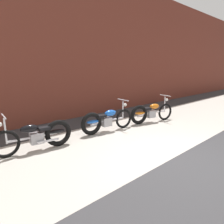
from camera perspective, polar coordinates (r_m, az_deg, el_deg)
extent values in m
plane|color=#38383A|center=(5.11, 16.42, -12.45)|extent=(80.00, 80.00, 0.00)
cube|color=#B2ADA3|center=(6.11, 2.13, -7.76)|extent=(36.00, 3.50, 0.01)
cube|color=brown|center=(8.58, -15.01, 17.92)|extent=(36.00, 0.50, 5.98)
torus|color=black|center=(5.45, -27.72, -7.97)|extent=(0.68, 0.16, 0.68)
torus|color=black|center=(5.73, -14.79, -5.69)|extent=(0.74, 0.22, 0.73)
cylinder|color=silver|center=(5.55, -21.10, -6.58)|extent=(1.23, 0.21, 0.06)
cube|color=#99999E|center=(5.58, -20.27, -6.84)|extent=(0.34, 0.26, 0.28)
ellipsoid|color=black|center=(5.46, -22.11, -4.32)|extent=(0.46, 0.24, 0.20)
ellipsoid|color=black|center=(5.70, -15.29, -5.20)|extent=(0.46, 0.23, 0.10)
cube|color=black|center=(5.57, -18.46, -4.38)|extent=(0.30, 0.23, 0.08)
cylinder|color=silver|center=(5.37, -27.63, -4.79)|extent=(0.05, 0.05, 0.62)
cylinder|color=silver|center=(5.28, -28.02, -1.05)|extent=(0.10, 0.58, 0.03)
sphere|color=white|center=(5.31, -28.89, -3.07)|extent=(0.11, 0.11, 0.11)
cylinder|color=silver|center=(5.53, -17.38, -7.68)|extent=(0.55, 0.13, 0.06)
torus|color=black|center=(7.18, 3.27, -1.86)|extent=(0.68, 0.16, 0.68)
torus|color=black|center=(6.46, -5.75, -3.29)|extent=(0.74, 0.22, 0.73)
cylinder|color=silver|center=(6.79, -1.00, -2.32)|extent=(1.23, 0.21, 0.06)
cube|color=#99999E|center=(6.76, -1.56, -2.75)|extent=(0.34, 0.26, 0.28)
ellipsoid|color=blue|center=(6.78, -0.45, -0.26)|extent=(0.46, 0.24, 0.20)
ellipsoid|color=blue|center=(6.47, -5.38, -2.71)|extent=(0.46, 0.23, 0.10)
cube|color=black|center=(6.60, -3.00, -1.16)|extent=(0.30, 0.23, 0.08)
cylinder|color=silver|center=(7.09, 3.05, 0.53)|extent=(0.05, 0.05, 0.62)
cylinder|color=silver|center=(7.02, 3.09, 3.40)|extent=(0.10, 0.58, 0.03)
sphere|color=white|center=(7.11, 3.70, 2.04)|extent=(0.11, 0.11, 0.11)
cylinder|color=silver|center=(6.78, -3.95, -3.43)|extent=(0.55, 0.13, 0.06)
torus|color=black|center=(8.53, 14.59, 0.05)|extent=(0.68, 0.24, 0.68)
torus|color=black|center=(7.70, 7.55, -0.77)|extent=(0.74, 0.30, 0.73)
cylinder|color=silver|center=(8.10, 11.26, -0.15)|extent=(1.21, 0.35, 0.06)
cube|color=#99999E|center=(8.05, 10.81, -0.49)|extent=(0.36, 0.29, 0.28)
ellipsoid|color=orange|center=(8.10, 11.76, 1.57)|extent=(0.47, 0.29, 0.20)
ellipsoid|color=orange|center=(7.72, 7.86, -0.30)|extent=(0.47, 0.28, 0.10)
cube|color=black|center=(7.88, 9.76, 0.91)|extent=(0.32, 0.26, 0.08)
cylinder|color=silver|center=(8.45, 14.50, 2.07)|extent=(0.05, 0.05, 0.62)
cylinder|color=silver|center=(8.39, 14.63, 4.49)|extent=(0.17, 0.57, 0.03)
sphere|color=white|center=(8.49, 15.06, 3.32)|extent=(0.11, 0.11, 0.11)
cylinder|color=silver|center=(8.04, 8.79, -1.03)|extent=(0.55, 0.19, 0.06)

